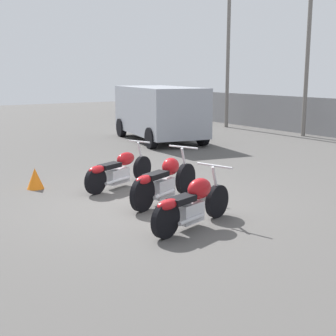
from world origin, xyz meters
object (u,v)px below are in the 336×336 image
(light_pole_right, at_px, (229,15))
(light_pole_left, at_px, (309,29))
(parked_van, at_px, (159,111))
(motorcycle_slot_2, at_px, (192,203))
(traffic_cone_near, at_px, (35,178))
(motorcycle_slot_0, at_px, (119,170))
(motorcycle_slot_1, at_px, (164,181))

(light_pole_right, bearing_deg, light_pole_left, 6.89)
(light_pole_right, relative_size, parked_van, 1.78)
(motorcycle_slot_2, distance_m, traffic_cone_near, 4.12)
(light_pole_left, relative_size, motorcycle_slot_2, 3.64)
(motorcycle_slot_2, height_order, parked_van, parked_van)
(motorcycle_slot_0, relative_size, parked_van, 0.42)
(motorcycle_slot_1, xyz_separation_m, motorcycle_slot_2, (1.48, -0.43, -0.02))
(light_pole_right, height_order, parked_van, light_pole_right)
(light_pole_right, bearing_deg, traffic_cone_near, -58.51)
(traffic_cone_near, bearing_deg, parked_van, 127.64)
(motorcycle_slot_0, distance_m, parked_van, 7.24)
(light_pole_right, relative_size, traffic_cone_near, 18.98)
(motorcycle_slot_0, distance_m, motorcycle_slot_2, 3.06)
(light_pole_left, bearing_deg, motorcycle_slot_0, -70.36)
(light_pole_left, bearing_deg, motorcycle_slot_1, -62.45)
(light_pole_left, height_order, motorcycle_slot_2, light_pole_left)
(light_pole_left, height_order, motorcycle_slot_1, light_pole_left)
(light_pole_right, height_order, motorcycle_slot_0, light_pole_right)
(light_pole_left, xyz_separation_m, motorcycle_slot_1, (5.13, -9.84, -3.64))
(light_pole_right, bearing_deg, motorcycle_slot_2, -42.47)
(motorcycle_slot_0, bearing_deg, motorcycle_slot_1, -16.81)
(motorcycle_slot_1, relative_size, parked_van, 0.41)
(light_pole_right, bearing_deg, parked_van, -67.41)
(motorcycle_slot_1, bearing_deg, traffic_cone_near, -168.32)
(traffic_cone_near, bearing_deg, light_pole_left, 103.17)
(light_pole_left, xyz_separation_m, traffic_cone_near, (2.70, -11.55, -3.84))
(motorcycle_slot_2, bearing_deg, light_pole_left, 106.09)
(light_pole_left, height_order, traffic_cone_near, light_pole_left)
(light_pole_right, relative_size, motorcycle_slot_2, 4.54)
(motorcycle_slot_1, height_order, traffic_cone_near, motorcycle_slot_1)
(light_pole_left, xyz_separation_m, motorcycle_slot_0, (3.57, -9.99, -3.68))
(light_pole_right, distance_m, motorcycle_slot_0, 13.01)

